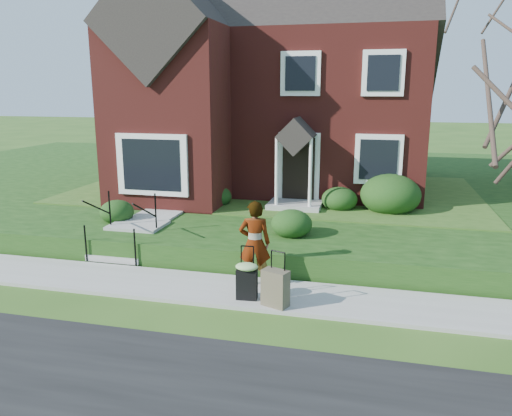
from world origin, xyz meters
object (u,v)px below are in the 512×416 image
(suitcase_black, at_px, (247,279))
(suitcase_olive, at_px, (275,288))
(woman, at_px, (255,243))
(front_steps, at_px, (130,236))

(suitcase_black, height_order, suitcase_olive, suitcase_black)
(woman, bearing_deg, suitcase_olive, 111.07)
(front_steps, relative_size, woman, 1.11)
(suitcase_olive, bearing_deg, suitcase_black, -176.15)
(woman, relative_size, suitcase_olive, 1.68)
(front_steps, relative_size, suitcase_olive, 1.86)
(woman, relative_size, suitcase_black, 1.68)
(front_steps, distance_m, suitcase_olive, 4.95)
(front_steps, xyz_separation_m, suitcase_olive, (4.31, -2.42, -0.03))
(front_steps, height_order, woman, woman)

